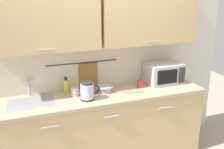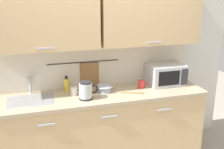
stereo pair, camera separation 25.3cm
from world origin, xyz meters
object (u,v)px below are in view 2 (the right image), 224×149
(electric_kettle, at_px, (86,91))
(mug_near_sink, at_px, (74,91))
(mixing_bowl, at_px, (105,88))
(mug_by_kettle, at_px, (141,84))
(wooden_spoon, at_px, (135,93))
(dish_soap_bottle, at_px, (67,85))
(microwave, at_px, (166,74))

(electric_kettle, relative_size, mug_near_sink, 1.89)
(mixing_bowl, relative_size, mug_by_kettle, 1.78)
(electric_kettle, xyz_separation_m, mug_by_kettle, (0.74, 0.16, -0.05))
(mug_by_kettle, distance_m, wooden_spoon, 0.22)
(dish_soap_bottle, distance_m, mixing_bowl, 0.47)
(dish_soap_bottle, bearing_deg, wooden_spoon, -21.20)
(dish_soap_bottle, height_order, wooden_spoon, dish_soap_bottle)
(electric_kettle, bearing_deg, microwave, 11.12)
(electric_kettle, height_order, wooden_spoon, electric_kettle)
(mug_near_sink, distance_m, wooden_spoon, 0.73)
(dish_soap_bottle, relative_size, mixing_bowl, 0.92)
(electric_kettle, distance_m, mixing_bowl, 0.31)
(mug_near_sink, xyz_separation_m, mug_by_kettle, (0.86, 0.01, 0.00))
(electric_kettle, xyz_separation_m, wooden_spoon, (0.60, 0.00, -0.10))
(microwave, bearing_deg, dish_soap_bottle, 175.95)
(microwave, relative_size, mixing_bowl, 2.15)
(electric_kettle, bearing_deg, mug_by_kettle, 12.49)
(mug_near_sink, bearing_deg, wooden_spoon, -11.80)
(mug_near_sink, distance_m, mug_by_kettle, 0.86)
(mug_by_kettle, height_order, wooden_spoon, mug_by_kettle)
(mixing_bowl, bearing_deg, mug_near_sink, -178.30)
(mug_near_sink, bearing_deg, mug_by_kettle, 0.77)
(electric_kettle, height_order, mug_near_sink, electric_kettle)
(mug_near_sink, relative_size, mug_by_kettle, 1.00)
(wooden_spoon, bearing_deg, mug_near_sink, 168.20)
(mug_by_kettle, xyz_separation_m, wooden_spoon, (-0.14, -0.16, -0.04))
(microwave, distance_m, dish_soap_bottle, 1.29)
(mug_near_sink, height_order, wooden_spoon, mug_near_sink)
(microwave, relative_size, electric_kettle, 2.03)
(mixing_bowl, bearing_deg, electric_kettle, -147.62)
(electric_kettle, xyz_separation_m, mixing_bowl, (0.26, 0.16, -0.06))
(mug_by_kettle, bearing_deg, wooden_spoon, -131.87)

